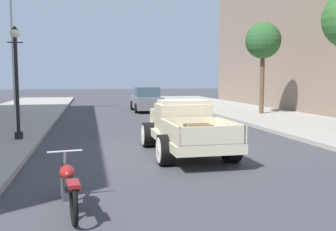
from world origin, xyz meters
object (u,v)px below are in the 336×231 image
car_background_grey (146,100)px  street_tree_second (263,42)px  street_lamp_near (16,74)px  flagpole (15,25)px  hotrod_truck_cream (183,127)px  motorcycle_parked (69,185)px

car_background_grey → street_tree_second: street_tree_second is taller
street_lamp_near → flagpole: 14.19m
street_tree_second → hotrod_truck_cream: bearing=-126.5°
motorcycle_parked → car_background_grey: car_background_grey is taller
car_background_grey → motorcycle_parked: bearing=-102.4°
motorcycle_parked → street_lamp_near: (-2.05, 7.24, 1.94)m
car_background_grey → street_lamp_near: 13.31m
hotrod_truck_cream → flagpole: bearing=114.9°
motorcycle_parked → flagpole: flagpole is taller
hotrod_truck_cream → motorcycle_parked: 5.52m
hotrod_truck_cream → car_background_grey: car_background_grey is taller
motorcycle_parked → car_background_grey: 19.36m
flagpole → motorcycle_parked: bearing=-78.0°
motorcycle_parked → street_lamp_near: 7.77m
street_lamp_near → street_tree_second: street_tree_second is taller
hotrod_truck_cream → car_background_grey: size_ratio=1.15×
street_tree_second → motorcycle_parked: bearing=-125.9°
motorcycle_parked → car_background_grey: bearing=77.6°
car_background_grey → street_lamp_near: (-6.21, -11.67, 1.62)m
street_tree_second → street_lamp_near: bearing=-150.1°
car_background_grey → street_tree_second: 8.53m
hotrod_truck_cream → street_tree_second: (7.31, 9.88, 3.64)m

